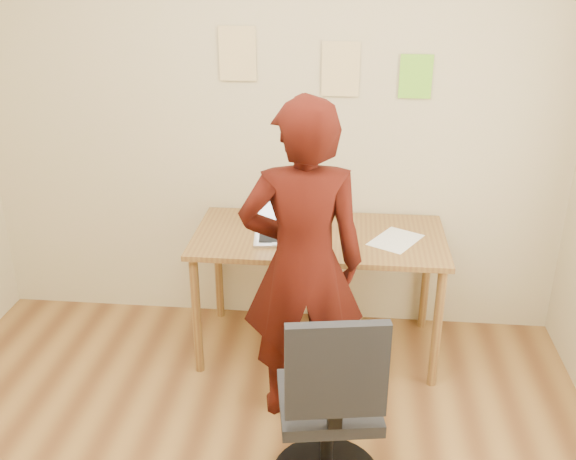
# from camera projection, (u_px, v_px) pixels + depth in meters

# --- Properties ---
(room) EXTENTS (3.58, 3.58, 2.78)m
(room) POSITION_uv_depth(u_px,v_px,m) (203.00, 232.00, 2.11)
(room) COLOR brown
(room) RESTS_ON ground
(desk) EXTENTS (1.40, 0.70, 0.74)m
(desk) POSITION_uv_depth(u_px,v_px,m) (319.00, 249.00, 3.61)
(desk) COLOR olive
(desk) RESTS_ON ground
(laptop) EXTENTS (0.36, 0.33, 0.24)m
(laptop) POSITION_uv_depth(u_px,v_px,m) (284.00, 227.00, 3.55)
(laptop) COLOR #B0B1B8
(laptop) RESTS_ON desk
(paper_sheet) EXTENTS (0.33, 0.37, 0.00)m
(paper_sheet) POSITION_uv_depth(u_px,v_px,m) (396.00, 240.00, 3.51)
(paper_sheet) COLOR white
(paper_sheet) RESTS_ON desk
(phone) EXTENTS (0.07, 0.11, 0.01)m
(phone) POSITION_uv_depth(u_px,v_px,m) (350.00, 249.00, 3.40)
(phone) COLOR black
(phone) RESTS_ON desk
(wall_note_left) EXTENTS (0.21, 0.00, 0.30)m
(wall_note_left) POSITION_uv_depth(u_px,v_px,m) (237.00, 54.00, 3.58)
(wall_note_left) COLOR #E4C788
(wall_note_left) RESTS_ON room
(wall_note_mid) EXTENTS (0.21, 0.00, 0.30)m
(wall_note_mid) POSITION_uv_depth(u_px,v_px,m) (341.00, 69.00, 3.56)
(wall_note_mid) COLOR #E4C788
(wall_note_mid) RESTS_ON room
(wall_note_right) EXTENTS (0.18, 0.00, 0.24)m
(wall_note_right) POSITION_uv_depth(u_px,v_px,m) (416.00, 77.00, 3.53)
(wall_note_right) COLOR #7EDB31
(wall_note_right) RESTS_ON room
(office_chair) EXTENTS (0.49, 0.50, 0.94)m
(office_chair) POSITION_uv_depth(u_px,v_px,m) (330.00, 417.00, 2.69)
(office_chair) COLOR black
(office_chair) RESTS_ON ground
(person) EXTENTS (0.65, 0.47, 1.65)m
(person) POSITION_uv_depth(u_px,v_px,m) (303.00, 266.00, 3.04)
(person) COLOR #360C07
(person) RESTS_ON ground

